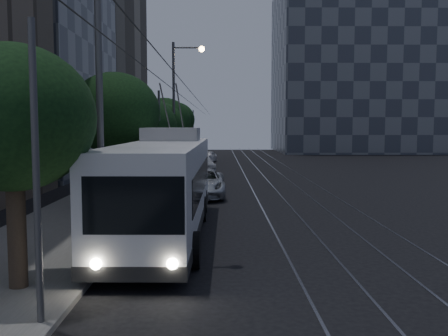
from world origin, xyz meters
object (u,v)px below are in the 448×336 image
car_white_c (202,162)px  streetlamp_far (179,96)px  car_white_a (182,175)px  car_white_d (208,157)px  streetlamp_near (113,37)px  car_white_b (203,163)px  pickup_silver (202,183)px  trolleybus (164,186)px

car_white_c → streetlamp_far: (-1.49, -6.91, 5.52)m
car_white_a → car_white_d: (1.39, 18.89, 0.01)m
car_white_a → streetlamp_near: 19.76m
car_white_b → car_white_c: car_white_b is taller
pickup_silver → car_white_a: pickup_silver is taller
car_white_c → car_white_d: 7.26m
pickup_silver → car_white_b: 16.01m
car_white_c → car_white_d: car_white_d is taller
car_white_d → pickup_silver: bearing=-79.9°
pickup_silver → car_white_b: size_ratio=1.28×
pickup_silver → streetlamp_near: 14.23m
car_white_b → trolleybus: bearing=-101.7°
streetlamp_near → streetlamp_far: (0.06, 23.59, -0.39)m
trolleybus → car_white_c: bearing=90.1°
car_white_d → streetlamp_far: 15.30m
car_white_a → car_white_d: bearing=93.4°
car_white_a → car_white_d: car_white_d is taller
trolleybus → car_white_a: (-0.53, 15.70, -1.18)m
car_white_c → streetlamp_far: streetlamp_far is taller
trolleybus → car_white_c: trolleybus is taller
car_white_a → car_white_c: 11.69m
car_white_b → car_white_c: (-0.14, 1.65, -0.02)m
streetlamp_near → car_white_b: bearing=86.7°
streetlamp_far → streetlamp_near: bearing=-90.1°
pickup_silver → streetlamp_far: bearing=100.0°
car_white_c → streetlamp_near: 31.10m
car_white_b → streetlamp_far: 7.78m
trolleybus → car_white_c: size_ratio=3.53×
car_white_c → car_white_a: bearing=-83.0°
trolleybus → car_white_a: trolleybus is taller
car_white_d → car_white_c: bearing=-83.4°
car_white_b → streetlamp_near: bearing=-103.7°
pickup_silver → car_white_d: pickup_silver is taller
trolleybus → pickup_silver: trolleybus is taller
car_white_c → car_white_d: (0.39, 7.25, 0.01)m
trolleybus → streetlamp_near: streetlamp_near is taller
car_white_a → streetlamp_near: size_ratio=0.33×
pickup_silver → car_white_c: bearing=91.1°
car_white_a → car_white_b: car_white_b is taller
car_white_a → car_white_c: car_white_c is taller
streetlamp_far → car_white_b: bearing=72.9°
trolleybus → pickup_silver: 9.81m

